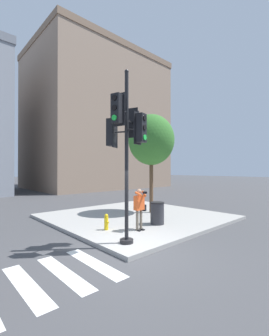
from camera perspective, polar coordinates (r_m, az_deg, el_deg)
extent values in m
plane|color=#424244|center=(7.26, -1.24, -20.76)|extent=(160.00, 160.00, 0.00)
cube|color=#9E9B96|center=(12.01, 0.31, -12.20)|extent=(8.00, 8.00, 0.14)
cube|color=silver|center=(6.67, -10.29, -22.64)|extent=(0.40, 2.50, 0.01)
cube|color=silver|center=(6.28, -17.59, -24.06)|extent=(0.40, 2.50, 0.01)
cube|color=silver|center=(6.00, -25.87, -25.22)|extent=(0.40, 2.50, 0.01)
cylinder|color=black|center=(7.67, -2.03, -18.03)|extent=(0.44, 0.44, 0.12)
cylinder|color=black|center=(7.32, -2.02, 3.13)|extent=(0.12, 0.12, 5.43)
sphere|color=black|center=(7.98, -2.02, 23.28)|extent=(0.14, 0.14, 0.14)
cylinder|color=black|center=(7.50, -3.81, 9.10)|extent=(0.22, 0.34, 0.05)
cube|color=black|center=(7.62, -5.95, 8.95)|extent=(0.38, 0.36, 0.90)
cube|color=black|center=(7.56, -5.03, 9.01)|extent=(0.38, 0.23, 1.02)
cylinder|color=black|center=(7.73, -6.88, 11.08)|extent=(0.16, 0.11, 0.17)
cylinder|color=black|center=(7.67, -6.88, 8.88)|extent=(0.16, 0.11, 0.17)
cylinder|color=green|center=(7.63, -6.88, 6.66)|extent=(0.16, 0.11, 0.17)
cylinder|color=black|center=(7.29, -0.40, 9.88)|extent=(0.15, 0.37, 0.05)
cube|color=black|center=(7.13, 1.69, 10.11)|extent=(0.35, 0.31, 0.90)
cube|color=black|center=(7.20, 0.77, 10.01)|extent=(0.41, 0.13, 1.02)
cylinder|color=black|center=(7.13, 2.65, 12.58)|extent=(0.17, 0.07, 0.17)
cylinder|color=black|center=(7.07, 2.65, 10.21)|extent=(0.17, 0.07, 0.17)
cylinder|color=green|center=(7.02, 2.65, 7.80)|extent=(0.17, 0.07, 0.17)
cylinder|color=black|center=(7.34, -3.10, 14.29)|extent=(0.37, 0.15, 0.05)
cube|color=black|center=(7.10, -4.52, 14.80)|extent=(0.31, 0.36, 0.90)
cube|color=black|center=(7.21, -3.89, 14.57)|extent=(0.14, 0.41, 1.02)
cylinder|color=black|center=(7.08, -5.19, 17.37)|extent=(0.08, 0.17, 0.17)
cylinder|color=black|center=(7.00, -5.19, 15.03)|extent=(0.08, 0.17, 0.17)
cylinder|color=green|center=(6.92, -5.19, 12.64)|extent=(0.08, 0.17, 0.17)
cylinder|color=black|center=(7.70, -1.16, 11.63)|extent=(0.36, 0.18, 0.05)
cube|color=black|center=(7.96, -0.16, 11.22)|extent=(0.33, 0.37, 0.90)
cube|color=black|center=(7.85, -0.58, 11.40)|extent=(0.18, 0.40, 1.02)
cylinder|color=black|center=(8.15, 0.26, 13.12)|extent=(0.09, 0.17, 0.17)
cylinder|color=black|center=(8.08, 0.26, 11.05)|extent=(0.09, 0.17, 0.17)
cylinder|color=green|center=(8.03, 0.26, 8.95)|extent=(0.09, 0.17, 0.17)
cube|color=black|center=(9.04, 0.98, -15.52)|extent=(0.09, 0.24, 0.05)
cube|color=black|center=(9.17, 1.92, -15.29)|extent=(0.09, 0.24, 0.05)
cylinder|color=#6B6051|center=(8.99, 0.71, -13.16)|extent=(0.11, 0.11, 0.79)
cylinder|color=#6B6051|center=(9.13, 1.64, -12.97)|extent=(0.11, 0.11, 0.79)
cube|color=#E55623|center=(8.94, 1.18, -8.81)|extent=(0.40, 0.22, 0.56)
sphere|color=tan|center=(8.88, 1.18, -5.99)|extent=(0.20, 0.20, 0.20)
cube|color=black|center=(8.66, 2.60, -6.26)|extent=(0.12, 0.10, 0.09)
cylinder|color=black|center=(8.61, 2.94, -6.29)|extent=(0.06, 0.08, 0.06)
cylinder|color=#E55623|center=(8.70, 1.17, -6.70)|extent=(0.23, 0.35, 0.22)
cylinder|color=#E55623|center=(8.88, 2.44, -6.57)|extent=(0.23, 0.35, 0.22)
cube|color=black|center=(9.18, 2.37, -10.05)|extent=(0.10, 0.20, 0.26)
cylinder|color=brown|center=(12.56, 4.29, -4.09)|extent=(0.21, 0.21, 3.15)
ellipsoid|color=#38752D|center=(12.65, 4.28, 7.16)|extent=(2.57, 2.57, 2.82)
cylinder|color=yellow|center=(9.20, -7.17, -13.77)|extent=(0.16, 0.16, 0.51)
sphere|color=yellow|center=(9.14, -7.17, -11.93)|extent=(0.15, 0.15, 0.15)
cylinder|color=yellow|center=(9.10, -6.76, -13.56)|extent=(0.07, 0.06, 0.07)
cylinder|color=#2D2D33|center=(10.06, 5.79, -11.44)|extent=(0.59, 0.59, 0.91)
cylinder|color=black|center=(9.98, 5.79, -8.75)|extent=(0.62, 0.62, 0.04)
cube|color=gray|center=(34.01, -9.52, 10.53)|extent=(17.76, 13.28, 17.95)
cube|color=#7A604C|center=(36.95, -9.50, 24.95)|extent=(17.96, 13.48, 0.80)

